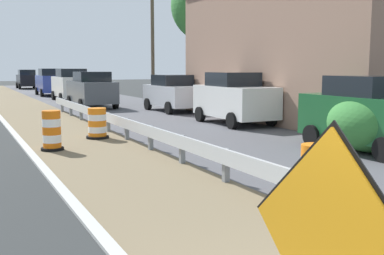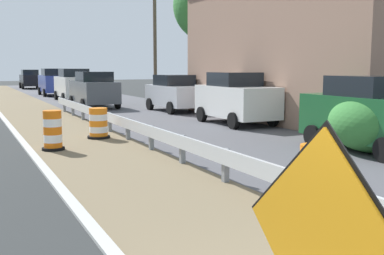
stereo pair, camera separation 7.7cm
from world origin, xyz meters
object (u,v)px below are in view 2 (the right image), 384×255
(car_mid_far_lane, at_px, (370,114))
(car_distant_b, at_px, (74,85))
(car_lead_far_lane, at_px, (30,79))
(utility_pole_near, at_px, (341,22))
(car_lead_near_lane, at_px, (54,82))
(traffic_barrel_nearest, at_px, (314,177))
(traffic_barrel_mid, at_px, (98,125))
(utility_pole_mid, at_px, (155,40))
(car_distant_a, at_px, (80,81))
(car_trailing_far_lane, at_px, (94,90))
(car_trailing_near_lane, at_px, (175,93))
(car_distant_c, at_px, (236,98))
(traffic_barrel_close, at_px, (53,132))
(warning_sign_diamond, at_px, (321,247))

(car_mid_far_lane, bearing_deg, car_distant_b, -171.79)
(car_mid_far_lane, relative_size, car_distant_b, 0.95)
(car_lead_far_lane, relative_size, utility_pole_near, 0.56)
(car_lead_near_lane, height_order, car_mid_far_lane, car_lead_near_lane)
(utility_pole_near, bearing_deg, traffic_barrel_nearest, -135.52)
(traffic_barrel_mid, xyz_separation_m, utility_pole_mid, (8.20, 15.42, 3.77))
(car_lead_near_lane, bearing_deg, car_distant_a, -28.01)
(car_lead_near_lane, height_order, car_trailing_far_lane, car_lead_near_lane)
(traffic_barrel_mid, relative_size, car_trailing_near_lane, 0.24)
(car_distant_c, bearing_deg, traffic_barrel_close, -68.72)
(traffic_barrel_mid, xyz_separation_m, car_trailing_near_lane, (6.14, 7.47, 0.51))
(traffic_barrel_close, relative_size, utility_pole_near, 0.15)
(traffic_barrel_nearest, distance_m, traffic_barrel_close, 7.98)
(utility_pole_near, bearing_deg, traffic_barrel_mid, 171.15)
(car_lead_far_lane, relative_size, car_distant_c, 1.06)
(car_lead_near_lane, relative_size, car_distant_b, 1.06)
(car_trailing_near_lane, relative_size, car_distant_a, 1.03)
(traffic_barrel_nearest, height_order, utility_pole_near, utility_pole_near)
(traffic_barrel_mid, height_order, car_trailing_near_lane, car_trailing_near_lane)
(traffic_barrel_close, height_order, car_distant_c, car_distant_c)
(traffic_barrel_nearest, relative_size, car_trailing_near_lane, 0.25)
(car_lead_near_lane, height_order, car_distant_c, car_lead_near_lane)
(utility_pole_mid, bearing_deg, car_distant_c, -98.39)
(warning_sign_diamond, xyz_separation_m, traffic_barrel_mid, (1.70, 12.54, -0.61))
(traffic_barrel_nearest, distance_m, car_lead_near_lane, 33.33)
(warning_sign_diamond, bearing_deg, traffic_barrel_close, -92.35)
(car_lead_far_lane, bearing_deg, car_trailing_far_lane, -178.57)
(car_distant_c, bearing_deg, traffic_barrel_mid, -76.94)
(traffic_barrel_nearest, xyz_separation_m, car_mid_far_lane, (4.78, 3.25, 0.58))
(warning_sign_diamond, bearing_deg, car_trailing_far_lane, -103.21)
(car_lead_far_lane, xyz_separation_m, car_distant_b, (0.36, -20.22, 0.09))
(traffic_barrel_mid, distance_m, car_distant_c, 6.29)
(traffic_barrel_nearest, height_order, car_distant_a, car_distant_a)
(utility_pole_near, xyz_separation_m, utility_pole_mid, (-0.86, 16.83, 0.20))
(car_trailing_near_lane, height_order, utility_pole_near, utility_pole_near)
(car_trailing_near_lane, relative_size, car_distant_c, 1.01)
(car_trailing_far_lane, distance_m, car_distant_a, 19.41)
(car_mid_far_lane, bearing_deg, warning_sign_diamond, -48.43)
(utility_pole_mid, bearing_deg, car_trailing_near_lane, -104.47)
(warning_sign_diamond, bearing_deg, traffic_barrel_nearest, -133.13)
(car_distant_c, xyz_separation_m, utility_pole_near, (2.93, -2.73, 2.96))
(traffic_barrel_nearest, xyz_separation_m, car_distant_a, (4.98, 39.69, 0.54))
(car_trailing_far_lane, height_order, utility_pole_mid, utility_pole_mid)
(traffic_barrel_close, relative_size, car_trailing_near_lane, 0.27)
(traffic_barrel_close, relative_size, car_trailing_far_lane, 0.25)
(traffic_barrel_mid, bearing_deg, utility_pole_mid, 62.01)
(car_distant_c, bearing_deg, utility_pole_mid, 172.53)
(utility_pole_mid, bearing_deg, car_lead_near_lane, 121.07)
(traffic_barrel_mid, relative_size, car_mid_far_lane, 0.25)
(car_distant_a, relative_size, car_distant_c, 0.99)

